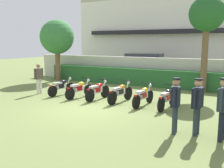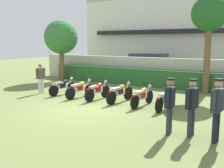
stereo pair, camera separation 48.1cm
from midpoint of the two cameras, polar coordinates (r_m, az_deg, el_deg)
The scene contains 17 objects.
ground at distance 10.74m, azimuth -4.46°, elevation -5.58°, with size 60.00×60.00×0.00m, color olive.
building at distance 25.40m, azimuth 17.35°, elevation 10.33°, with size 19.06×6.50×6.88m.
compound_wall at distance 17.07m, azimuth 9.97°, elevation 2.79°, with size 18.11×0.30×1.76m, color beige.
hedge_row at distance 16.46m, azimuth 9.07°, elevation 1.38°, with size 14.49×0.70×1.08m, color #28602D.
parked_car at distance 20.27m, azimuth 9.09°, elevation 3.95°, with size 4.68×2.49×1.89m.
tree_near_inspector at distance 19.07m, azimuth -10.41°, elevation 10.00°, with size 2.39×2.39×4.30m.
tree_far_side at distance 14.84m, azimuth 21.53°, elevation 13.72°, with size 1.87×1.87×5.15m.
motorcycle_in_row_0 at distance 13.83m, azimuth -9.83°, elevation -0.50°, with size 0.60×1.83×0.95m.
motorcycle_in_row_1 at distance 13.00m, azimuth -6.04°, elevation -1.03°, with size 0.60×1.90×0.95m.
motorcycle_in_row_2 at distance 12.42m, azimuth -2.08°, elevation -1.42°, with size 0.60×1.81×0.96m.
motorcycle_in_row_3 at distance 11.89m, azimuth 2.92°, elevation -1.88°, with size 0.60×1.92×0.97m.
motorcycle_in_row_4 at distance 11.26m, azimuth 7.88°, elevation -2.63°, with size 0.60×1.89×0.95m.
motorcycle_in_row_5 at distance 10.93m, azimuth 12.98°, elevation -3.12°, with size 0.60×1.93×0.96m.
inspector_person at distance 14.40m, azimuth -14.47°, elevation 1.74°, with size 0.22×0.66×1.61m.
officer_0 at distance 7.89m, azimuth 14.30°, elevation -3.71°, with size 0.27×0.67×1.70m.
officer_1 at distance 7.92m, azimuth 18.83°, elevation -3.89°, with size 0.28×0.67×1.69m.
officer_2 at distance 7.66m, azimuth 23.81°, elevation -4.17°, with size 0.29×0.69×1.77m.
Camera 2 is at (6.22, -8.35, 2.72)m, focal length 41.62 mm.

